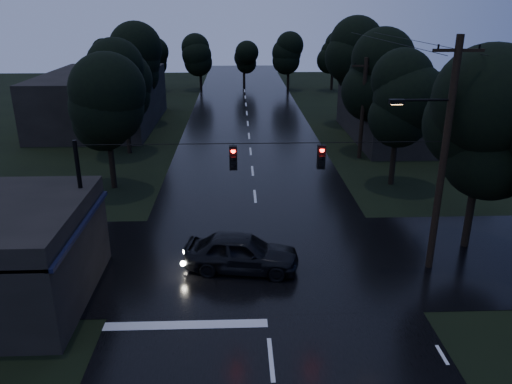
{
  "coord_description": "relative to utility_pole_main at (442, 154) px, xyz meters",
  "views": [
    {
      "loc": [
        -1.0,
        -8.48,
        11.05
      ],
      "look_at": [
        -0.2,
        13.0,
        2.95
      ],
      "focal_mm": 35.0,
      "sensor_mm": 36.0,
      "label": 1
    }
  ],
  "objects": [
    {
      "name": "tree_left_a",
      "position": [
        -16.41,
        11.0,
        -0.02
      ],
      "size": [
        3.92,
        3.92,
        8.26
      ],
      "color": "black",
      "rests_on": "ground"
    },
    {
      "name": "main_road",
      "position": [
        -7.41,
        19.0,
        -5.26
      ],
      "size": [
        12.0,
        120.0,
        0.02
      ],
      "primitive_type": "cube",
      "color": "black",
      "rests_on": "ground"
    },
    {
      "name": "tree_right_c",
      "position": [
        2.79,
        29.0,
        1.11
      ],
      "size": [
        4.76,
        4.76,
        10.03
      ],
      "color": "black",
      "rests_on": "ground"
    },
    {
      "name": "tree_right_a",
      "position": [
        1.59,
        11.0,
        0.36
      ],
      "size": [
        4.2,
        4.2,
        8.85
      ],
      "color": "black",
      "rests_on": "ground"
    },
    {
      "name": "cross_street",
      "position": [
        -7.41,
        1.0,
        -5.26
      ],
      "size": [
        60.0,
        9.0,
        0.02
      ],
      "primitive_type": "cube",
      "color": "black",
      "rests_on": "ground"
    },
    {
      "name": "tree_left_c",
      "position": [
        -17.61,
        29.0,
        0.74
      ],
      "size": [
        4.48,
        4.48,
        9.44
      ],
      "color": "black",
      "rests_on": "ground"
    },
    {
      "name": "tree_right_b",
      "position": [
        2.19,
        19.0,
        0.74
      ],
      "size": [
        4.48,
        4.48,
        9.44
      ],
      "color": "black",
      "rests_on": "ground"
    },
    {
      "name": "car",
      "position": [
        -8.31,
        0.08,
        -4.4
      ],
      "size": [
        5.27,
        2.77,
        1.71
      ],
      "primitive_type": "imported",
      "rotation": [
        0.0,
        0.0,
        1.42
      ],
      "color": "black",
      "rests_on": "ground"
    },
    {
      "name": "building_far_left",
      "position": [
        -21.41,
        29.0,
        -2.76
      ],
      "size": [
        10.0,
        16.0,
        5.0
      ],
      "primitive_type": "cube",
      "color": "black",
      "rests_on": "ground"
    },
    {
      "name": "span_signals",
      "position": [
        -6.85,
        -0.01,
        -0.01
      ],
      "size": [
        15.0,
        0.37,
        1.12
      ],
      "color": "black",
      "rests_on": "ground"
    },
    {
      "name": "tree_corner_near",
      "position": [
        2.59,
        2.0,
        0.74
      ],
      "size": [
        4.48,
        4.48,
        9.44
      ],
      "color": "black",
      "rests_on": "ground"
    },
    {
      "name": "tree_left_b",
      "position": [
        -17.01,
        19.0,
        0.36
      ],
      "size": [
        4.2,
        4.2,
        8.85
      ],
      "color": "black",
      "rests_on": "ground"
    },
    {
      "name": "utility_pole_far",
      "position": [
        0.89,
        17.0,
        -1.38
      ],
      "size": [
        2.0,
        0.3,
        7.5
      ],
      "color": "black",
      "rests_on": "ground"
    },
    {
      "name": "utility_pole_main",
      "position": [
        0.0,
        0.0,
        0.0
      ],
      "size": [
        3.5,
        0.3,
        10.0
      ],
      "color": "black",
      "rests_on": "ground"
    },
    {
      "name": "anchor_pole_left",
      "position": [
        -14.91,
        0.0,
        -2.26
      ],
      "size": [
        0.18,
        0.18,
        6.0
      ],
      "primitive_type": "cylinder",
      "color": "black",
      "rests_on": "ground"
    },
    {
      "name": "building_far_right",
      "position": [
        6.59,
        23.0,
        -3.06
      ],
      "size": [
        10.0,
        14.0,
        4.4
      ],
      "primitive_type": "cube",
      "color": "black",
      "rests_on": "ground"
    }
  ]
}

